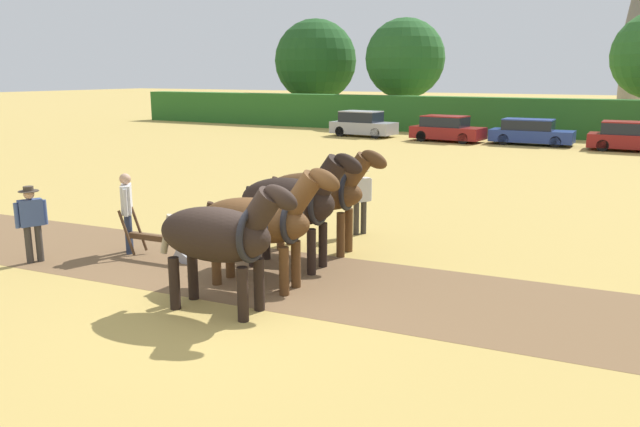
# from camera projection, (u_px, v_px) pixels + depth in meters

# --- Properties ---
(ground_plane) EXTENTS (240.00, 240.00, 0.00)m
(ground_plane) POSITION_uv_depth(u_px,v_px,m) (239.00, 311.00, 10.34)
(ground_plane) COLOR tan
(plowed_furrow_strip) EXTENTS (32.46, 6.09, 0.01)m
(plowed_furrow_strip) POSITION_uv_depth(u_px,v_px,m) (84.00, 248.00, 14.09)
(plowed_furrow_strip) COLOR brown
(plowed_furrow_strip) RESTS_ON ground
(hedgerow) EXTENTS (65.06, 1.56, 2.38)m
(hedgerow) POSITION_uv_depth(u_px,v_px,m) (556.00, 118.00, 38.23)
(hedgerow) COLOR #286023
(hedgerow) RESTS_ON ground
(tree_far_left) EXTENTS (6.86, 6.86, 8.36)m
(tree_far_left) POSITION_uv_depth(u_px,v_px,m) (316.00, 61.00, 52.44)
(tree_far_left) COLOR #423323
(tree_far_left) RESTS_ON ground
(tree_left) EXTENTS (5.96, 5.96, 7.95)m
(tree_left) POSITION_uv_depth(u_px,v_px,m) (405.00, 59.00, 46.75)
(tree_left) COLOR #4C3823
(tree_left) RESTS_ON ground
(church_spire) EXTENTS (2.49, 2.49, 16.17)m
(church_spire) POSITION_uv_depth(u_px,v_px,m) (637.00, 26.00, 61.67)
(church_spire) COLOR gray
(church_spire) RESTS_ON ground
(draft_horse_lead_left) EXTENTS (2.68, 1.11, 2.28)m
(draft_horse_lead_left) POSITION_uv_depth(u_px,v_px,m) (220.00, 235.00, 10.10)
(draft_horse_lead_left) COLOR black
(draft_horse_lead_left) RESTS_ON ground
(draft_horse_lead_right) EXTENTS (2.91, 1.04, 2.36)m
(draft_horse_lead_right) POSITION_uv_depth(u_px,v_px,m) (261.00, 220.00, 11.26)
(draft_horse_lead_right) COLOR #513319
(draft_horse_lead_right) RESTS_ON ground
(draft_horse_trail_left) EXTENTS (2.76, 1.18, 2.46)m
(draft_horse_trail_left) POSITION_uv_depth(u_px,v_px,m) (293.00, 201.00, 12.41)
(draft_horse_trail_left) COLOR black
(draft_horse_trail_left) RESTS_ON ground
(draft_horse_trail_right) EXTENTS (2.92, 1.04, 2.39)m
(draft_horse_trail_right) POSITION_uv_depth(u_px,v_px,m) (319.00, 192.00, 13.58)
(draft_horse_trail_right) COLOR #513319
(draft_horse_trail_right) RESTS_ON ground
(plow) EXTENTS (1.80, 0.49, 1.13)m
(plow) POSITION_uv_depth(u_px,v_px,m) (165.00, 245.00, 13.12)
(plow) COLOR #4C331E
(plow) RESTS_ON ground
(farmer_at_plow) EXTENTS (0.49, 0.55, 1.76)m
(farmer_at_plow) POSITION_uv_depth(u_px,v_px,m) (127.00, 207.00, 13.52)
(farmer_at_plow) COLOR #28334C
(farmer_at_plow) RESTS_ON ground
(farmer_beside_team) EXTENTS (0.42, 0.57, 1.68)m
(farmer_beside_team) POSITION_uv_depth(u_px,v_px,m) (360.00, 195.00, 15.12)
(farmer_beside_team) COLOR #38332D
(farmer_beside_team) RESTS_ON ground
(farmer_onlooker_left) EXTENTS (0.40, 0.59, 1.61)m
(farmer_onlooker_left) POSITION_uv_depth(u_px,v_px,m) (31.00, 219.00, 12.84)
(farmer_onlooker_left) COLOR #38332D
(farmer_onlooker_left) RESTS_ON ground
(parked_car_far_left) EXTENTS (4.12, 2.02, 1.58)m
(parked_car_far_left) POSITION_uv_depth(u_px,v_px,m) (363.00, 124.00, 39.09)
(parked_car_far_left) COLOR #9E9EA8
(parked_car_far_left) RESTS_ON ground
(parked_car_left) EXTENTS (4.27, 2.21, 1.48)m
(parked_car_left) POSITION_uv_depth(u_px,v_px,m) (447.00, 129.00, 36.15)
(parked_car_left) COLOR maroon
(parked_car_left) RESTS_ON ground
(parked_car_center_left) EXTENTS (4.44, 1.81, 1.42)m
(parked_car_center_left) POSITION_uv_depth(u_px,v_px,m) (531.00, 132.00, 34.45)
(parked_car_center_left) COLOR navy
(parked_car_center_left) RESTS_ON ground
(parked_car_center) EXTENTS (4.11, 1.81, 1.50)m
(parked_car_center) POSITION_uv_depth(u_px,v_px,m) (630.00, 137.00, 31.61)
(parked_car_center) COLOR maroon
(parked_car_center) RESTS_ON ground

